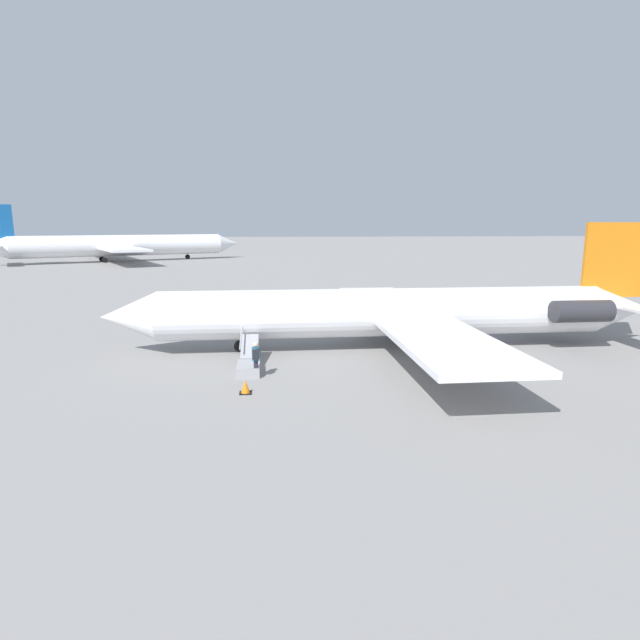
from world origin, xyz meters
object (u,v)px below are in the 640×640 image
(passenger, at_px, (256,357))
(airplane_main, at_px, (402,312))
(airplane_far_center, at_px, (118,245))
(boarding_stairs, at_px, (249,364))

(passenger, bearing_deg, airplane_main, -58.72)
(airplane_far_center, bearing_deg, boarding_stairs, -96.25)
(passenger, bearing_deg, boarding_stairs, 18.74)
(airplane_main, xyz_separation_m, boarding_stairs, (8.76, 3.88, -1.80))
(airplane_main, height_order, passenger, airplane_main)
(airplane_main, relative_size, airplane_far_center, 0.70)
(airplane_main, relative_size, passenger, 18.65)
(boarding_stairs, bearing_deg, airplane_main, -65.79)
(boarding_stairs, height_order, passenger, boarding_stairs)
(boarding_stairs, distance_m, passenger, 1.36)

